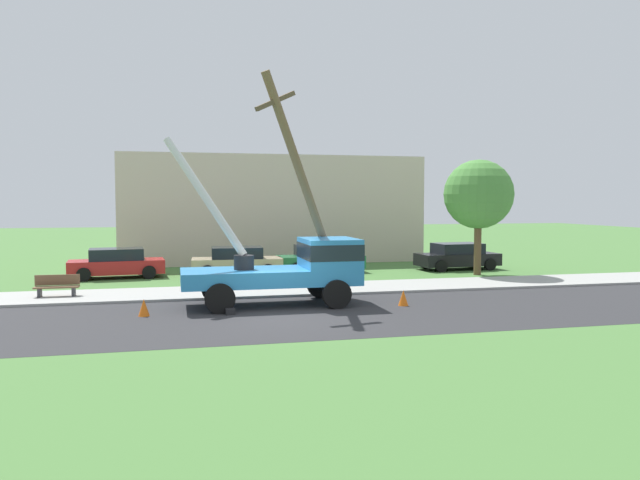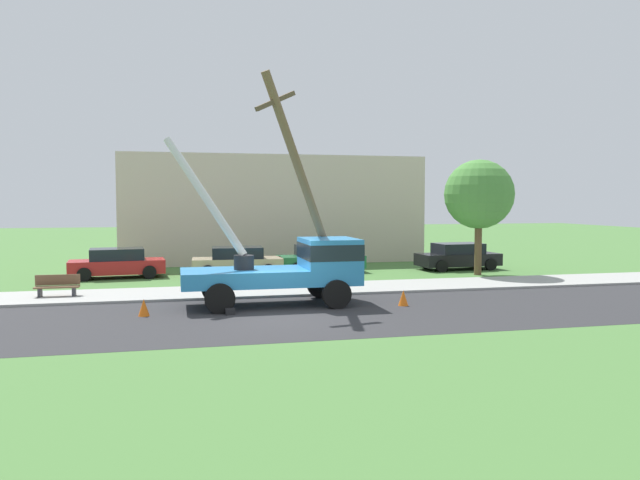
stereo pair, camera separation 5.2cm
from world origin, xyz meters
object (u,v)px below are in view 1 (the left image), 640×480
traffic_cone_curbside (333,290)px  parked_sedan_red (117,263)px  parked_sedan_green (320,259)px  leaning_utility_pole (305,186)px  utility_truck (294,265)px  parked_sedan_black (457,256)px  parked_sedan_tan (237,261)px  roadside_tree_near (478,195)px  traffic_cone_behind (144,308)px  traffic_cone_ahead (403,298)px  park_bench (57,287)px

traffic_cone_curbside → parked_sedan_red: bearing=136.2°
parked_sedan_green → leaning_utility_pole: bearing=-107.2°
utility_truck → parked_sedan_red: bearing=126.2°
utility_truck → parked_sedan_black: (10.74, 8.93, -0.70)m
utility_truck → parked_sedan_tan: size_ratio=1.51×
utility_truck → roadside_tree_near: utility_truck is taller
utility_truck → parked_sedan_green: (3.21, 9.38, -0.70)m
utility_truck → parked_sedan_tan: bearing=97.2°
parked_sedan_black → traffic_cone_behind: bearing=-147.7°
parked_sedan_black → leaning_utility_pole: bearing=-141.6°
utility_truck → leaning_utility_pole: (0.59, 0.89, 2.84)m
leaning_utility_pole → traffic_cone_ahead: 5.46m
traffic_cone_ahead → parked_sedan_red: (-10.55, 10.56, 0.43)m
leaning_utility_pole → traffic_cone_behind: 7.24m
parked_sedan_green → utility_truck: bearing=-108.9°
parked_sedan_red → parked_sedan_tan: (5.72, -0.40, 0.00)m
parked_sedan_black → parked_sedan_red: bearing=178.6°
parked_sedan_red → parked_sedan_tan: 5.73m
leaning_utility_pole → traffic_cone_ahead: (3.11, -2.08, -3.97)m
utility_truck → traffic_cone_behind: utility_truck is taller
traffic_cone_behind → roadside_tree_near: roadside_tree_near is taller
roadside_tree_near → traffic_cone_behind: bearing=-154.2°
roadside_tree_near → parked_sedan_green: bearing=158.8°
parked_sedan_tan → roadside_tree_near: (11.77, -2.46, 3.30)m
traffic_cone_behind → roadside_tree_near: size_ratio=0.10×
traffic_cone_curbside → parked_sedan_tan: bearing=110.0°
parked_sedan_black → park_bench: size_ratio=2.82×
parked_sedan_black → park_bench: bearing=-163.7°
traffic_cone_behind → park_bench: 5.56m
traffic_cone_curbside → parked_sedan_black: (9.01, 7.79, 0.43)m
traffic_cone_behind → roadside_tree_near: (15.75, 7.61, 3.73)m
utility_truck → leaning_utility_pole: bearing=56.6°
parked_sedan_green → parked_sedan_black: same height
parked_sedan_tan → roadside_tree_near: roadside_tree_near is taller
parked_sedan_tan → traffic_cone_ahead: bearing=-64.6°
traffic_cone_curbside → parked_sedan_green: parked_sedan_green is taller
utility_truck → traffic_cone_behind: size_ratio=12.08×
leaning_utility_pole → park_bench: bearing=165.1°
utility_truck → parked_sedan_green: size_ratio=1.52×
parked_sedan_tan → parked_sedan_green: 4.37m
traffic_cone_behind → traffic_cone_curbside: 7.20m
leaning_utility_pole → parked_sedan_tan: leaning_utility_pole is taller
traffic_cone_ahead → parked_sedan_red: 14.93m
traffic_cone_ahead → park_bench: bearing=159.7°
parked_sedan_red → roadside_tree_near: roadside_tree_near is taller
park_bench → roadside_tree_near: roadside_tree_near is taller
traffic_cone_behind → parked_sedan_red: bearing=99.4°
traffic_cone_curbside → parked_sedan_red: 11.89m
traffic_cone_curbside → utility_truck: bearing=-146.5°
traffic_cone_curbside → parked_sedan_red: parked_sedan_red is taller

